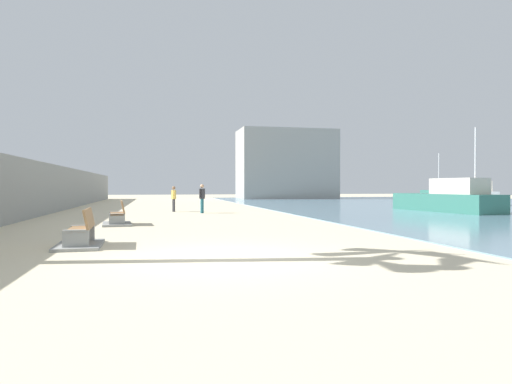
{
  "coord_description": "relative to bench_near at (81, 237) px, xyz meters",
  "views": [
    {
      "loc": [
        -1.31,
        -9.85,
        1.55
      ],
      "look_at": [
        3.11,
        10.33,
        1.3
      ],
      "focal_mm": 32.26,
      "sensor_mm": 36.0,
      "label": 1
    }
  ],
  "objects": [
    {
      "name": "person_standing",
      "position": [
        4.53,
        14.11,
        0.75
      ],
      "size": [
        0.38,
        0.42,
        1.68
      ],
      "color": "teal",
      "rests_on": "ground"
    },
    {
      "name": "bench_near",
      "position": [
        0.0,
        0.0,
        0.0
      ],
      "size": [
        1.17,
        2.14,
        0.98
      ],
      "color": "gray",
      "rests_on": "ground"
    },
    {
      "name": "boat_outer",
      "position": [
        27.32,
        19.99,
        0.57
      ],
      "size": [
        3.72,
        5.07,
        6.35
      ],
      "color": "white",
      "rests_on": "water_bay"
    },
    {
      "name": "harbor_building",
      "position": [
        18.06,
        43.32,
        4.08
      ],
      "size": [
        12.0,
        6.0,
        8.63
      ],
      "primitive_type": "cube",
      "color": "#9E9E99",
      "rests_on": "ground"
    },
    {
      "name": "seawall",
      "position": [
        -4.3,
        15.32,
        1.19
      ],
      "size": [
        0.8,
        64.0,
        2.84
      ],
      "primitive_type": "cube",
      "color": "gray",
      "rests_on": "ground"
    },
    {
      "name": "ground_plane",
      "position": [
        3.2,
        15.32,
        -0.23
      ],
      "size": [
        120.0,
        120.0,
        0.0
      ],
      "primitive_type": "plane",
      "color": "beige"
    },
    {
      "name": "bench_far",
      "position": [
        0.39,
        6.74,
        0.0
      ],
      "size": [
        1.28,
        2.19,
        0.98
      ],
      "color": "gray",
      "rests_on": "ground"
    },
    {
      "name": "boat_far_left",
      "position": [
        38.03,
        40.33,
        0.52
      ],
      "size": [
        2.01,
        6.42,
        5.81
      ],
      "color": "#337060",
      "rests_on": "water_bay"
    },
    {
      "name": "boat_nearest",
      "position": [
        19.0,
        11.87,
        0.55
      ],
      "size": [
        2.88,
        7.66,
        1.99
      ],
      "color": "#337060",
      "rests_on": "water_bay"
    },
    {
      "name": "person_walking",
      "position": [
        2.98,
        15.94,
        0.67
      ],
      "size": [
        0.28,
        0.5,
        1.57
      ],
      "color": "#333338",
      "rests_on": "ground"
    }
  ]
}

